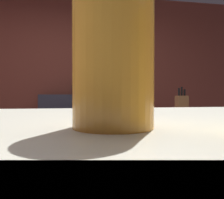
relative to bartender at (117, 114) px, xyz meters
The scene contains 12 objects.
wall_back 2.10m from the bartender, 97.54° to the left, with size 5.20×0.10×2.70m, color brown.
prep_counter 0.71m from the bartender, 80.22° to the left, with size 2.10×0.60×0.92m, color brown.
back_shelf 1.84m from the bartender, 99.00° to the left, with size 0.97×0.36×1.13m, color #323442.
bartender is the anchor object (origin of this frame).
knife_block 0.82m from the bartender, 31.93° to the left, with size 0.10×0.08×0.28m.
mixing_bowl 0.55m from the bartender, 141.50° to the left, with size 0.21×0.21×0.06m, color teal.
chefs_knife 0.50m from the bartender, 55.34° to the left, with size 0.24×0.03×0.01m, color silver.
pint_glass_far 1.29m from the bartender, 100.67° to the right, with size 0.08×0.08×0.13m.
bottle_hot_sauce 1.75m from the bartender, 87.92° to the left, with size 0.05×0.05×0.20m.
bottle_vinegar 1.78m from the bartender, 99.70° to the left, with size 0.06×0.06×0.20m.
bottle_olive_oil 1.71m from the bartender, 99.00° to the left, with size 0.06×0.06×0.20m.
bottle_soy 1.72m from the bartender, 85.02° to the left, with size 0.05×0.05×0.20m.
Camera 1 is at (-0.00, -1.31, 1.12)m, focal length 35.22 mm.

